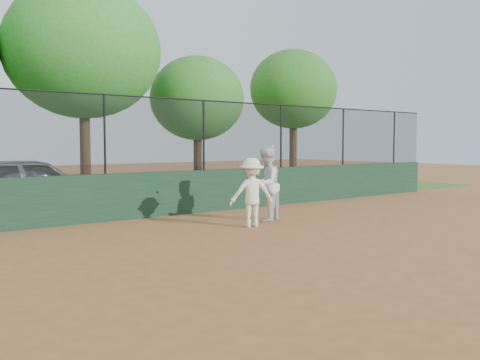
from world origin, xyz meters
TOP-DOWN VIEW (x-y plane):
  - ground at (0.00, 0.00)m, footprint 80.00×80.00m
  - back_wall at (0.00, 6.00)m, footprint 26.00×0.20m
  - grass_strip at (0.00, 12.00)m, footprint 36.00×12.00m
  - parked_car at (-1.66, 8.44)m, footprint 4.99×2.53m
  - player_second at (2.71, 3.54)m, footprint 1.13×1.05m
  - player_main at (1.83, 3.06)m, footprint 1.20×0.97m
  - fence_assembly at (-0.03, 6.00)m, footprint 26.00×0.06m
  - tree_2 at (1.18, 11.33)m, footprint 5.42×4.93m
  - tree_3 at (6.25, 11.87)m, footprint 4.00×3.64m
  - tree_4 at (11.37, 11.48)m, footprint 4.23×3.85m

SIDE VIEW (x-z plane):
  - ground at x=0.00m, z-range 0.00..0.00m
  - grass_strip at x=0.00m, z-range 0.00..0.01m
  - back_wall at x=0.00m, z-range 0.00..1.20m
  - player_main at x=1.83m, z-range -0.15..1.77m
  - parked_car at x=-1.66m, z-range 0.00..1.63m
  - player_second at x=2.71m, z-range 0.00..1.86m
  - fence_assembly at x=-0.03m, z-range 1.24..3.24m
  - tree_3 at x=6.25m, z-range 1.02..6.56m
  - tree_4 at x=11.37m, z-range 1.30..7.60m
  - tree_2 at x=1.18m, z-range 1.40..8.89m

